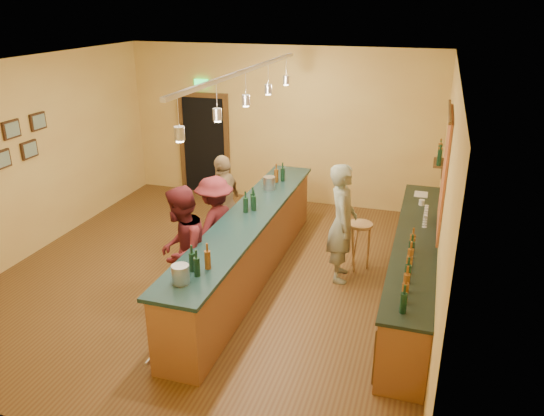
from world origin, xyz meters
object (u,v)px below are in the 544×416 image
(customer_c, at_px, (215,226))
(back_counter, at_px, (414,267))
(customer_a, at_px, (182,251))
(customer_b, at_px, (224,203))
(tasting_bar, at_px, (248,243))
(bar_stool, at_px, (360,232))
(bartender, at_px, (342,223))

(customer_c, bearing_deg, back_counter, 110.81)
(back_counter, relative_size, customer_c, 2.88)
(customer_a, distance_m, customer_b, 1.95)
(customer_a, height_order, customer_c, customer_a)
(tasting_bar, relative_size, bar_stool, 6.48)
(customer_b, bearing_deg, bar_stool, 91.27)
(tasting_bar, height_order, bartender, bartender)
(back_counter, relative_size, customer_b, 2.71)
(back_counter, bearing_deg, customer_b, 167.81)
(back_counter, xyz_separation_m, customer_b, (-3.16, 0.68, 0.35))
(tasting_bar, bearing_deg, customer_b, 130.16)
(customer_b, bearing_deg, customer_a, 7.61)
(back_counter, xyz_separation_m, customer_a, (-2.98, -1.26, 0.41))
(back_counter, bearing_deg, customer_a, -157.01)
(back_counter, relative_size, tasting_bar, 0.89)
(customer_a, relative_size, bar_stool, 2.28)
(back_counter, height_order, tasting_bar, tasting_bar)
(customer_c, bearing_deg, customer_b, -149.61)
(tasting_bar, distance_m, bartender, 1.44)
(customer_a, height_order, bar_stool, customer_a)
(customer_a, height_order, customer_b, customer_a)
(back_counter, distance_m, bartender, 1.21)
(back_counter, height_order, bartender, bartender)
(customer_a, bearing_deg, customer_c, 172.55)
(tasting_bar, relative_size, customer_a, 2.85)
(customer_b, bearing_deg, back_counter, 80.13)
(tasting_bar, xyz_separation_m, customer_b, (-0.73, 0.86, 0.23))
(back_counter, bearing_deg, customer_c, -177.55)
(customer_c, height_order, bar_stool, customer_c)
(back_counter, distance_m, customer_a, 3.26)
(tasting_bar, height_order, bar_stool, tasting_bar)
(back_counter, relative_size, bartender, 2.48)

